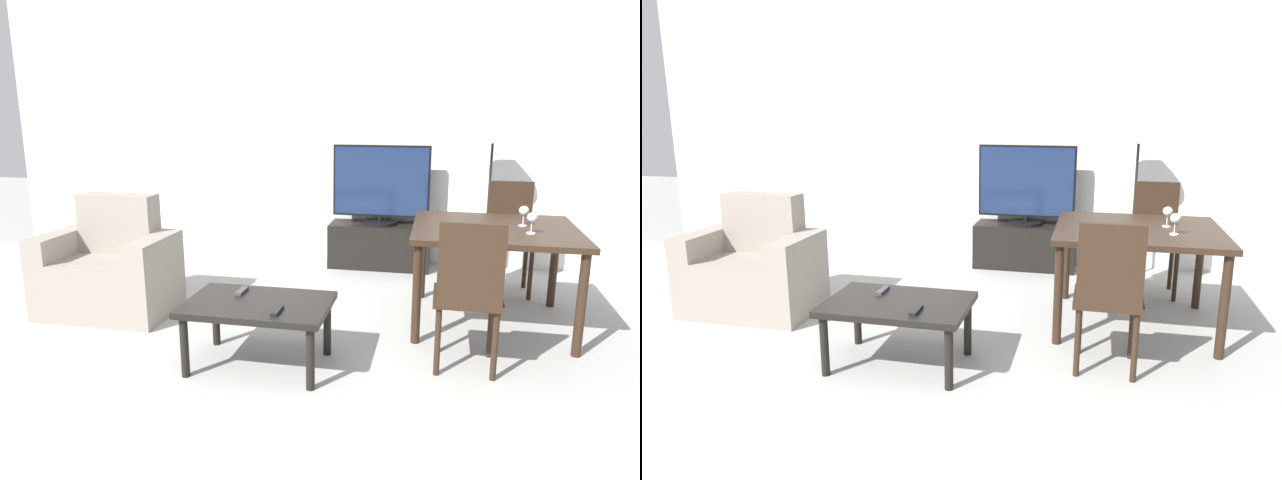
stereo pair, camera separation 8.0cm
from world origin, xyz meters
TOP-DOWN VIEW (x-y plane):
  - wall_back at (0.00, 3.88)m, footprint 7.48×0.06m
  - armchair at (-1.52, 1.90)m, footprint 0.97×0.62m
  - tv_stand at (0.36, 3.61)m, footprint 0.98×0.39m
  - tv at (0.36, 3.61)m, footprint 0.93×0.32m
  - coffee_table at (-0.11, 1.25)m, footprint 0.87×0.59m
  - dining_table at (1.32, 2.27)m, footprint 1.14×1.07m
  - dining_chair_near at (1.12, 1.43)m, footprint 0.40×0.40m
  - dining_chair_far at (1.52, 3.12)m, footprint 0.40×0.40m
  - floor_lamp at (1.36, 3.49)m, footprint 0.39×0.39m
  - remote_primary at (0.05, 1.10)m, footprint 0.04×0.15m
  - remote_secondary at (-0.26, 1.39)m, footprint 0.04×0.15m
  - wine_glass_left at (1.54, 2.09)m, footprint 0.07×0.07m
  - wine_glass_center at (1.52, 2.35)m, footprint 0.07×0.07m

SIDE VIEW (x-z plane):
  - tv_stand at x=0.36m, z-range 0.00..0.43m
  - armchair at x=-1.52m, z-range -0.12..0.77m
  - coffee_table at x=-0.11m, z-range 0.15..0.57m
  - remote_primary at x=0.05m, z-range 0.41..0.43m
  - remote_secondary at x=-0.26m, z-range 0.41..0.43m
  - dining_chair_near at x=1.12m, z-range 0.05..0.98m
  - dining_chair_far at x=1.52m, z-range 0.05..0.98m
  - dining_table at x=1.32m, z-range 0.28..1.01m
  - tv at x=0.36m, z-range 0.43..1.19m
  - wine_glass_left at x=1.54m, z-range 0.75..0.90m
  - wine_glass_center at x=1.52m, z-range 0.75..0.90m
  - floor_lamp at x=1.36m, z-range 0.56..2.03m
  - wall_back at x=0.00m, z-range 0.00..2.70m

